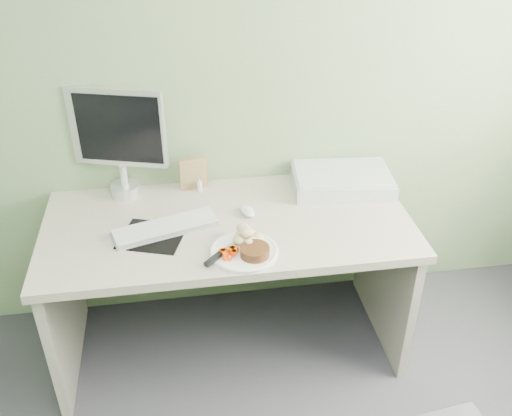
{
  "coord_description": "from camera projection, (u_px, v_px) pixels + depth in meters",
  "views": [
    {
      "loc": [
        -0.19,
        -0.43,
        2.11
      ],
      "look_at": [
        0.1,
        1.5,
        0.87
      ],
      "focal_mm": 40.0,
      "sensor_mm": 36.0,
      "label": 1
    }
  ],
  "objects": [
    {
      "name": "carrot_heap",
      "position": [
        230.0,
        251.0,
        2.24
      ],
      "size": [
        0.08,
        0.08,
        0.04
      ],
      "primitive_type": "cube",
      "rotation": [
        0.0,
        0.0,
        -0.34
      ],
      "color": "#FF4305",
      "rests_on": "plate"
    },
    {
      "name": "potato_pile",
      "position": [
        247.0,
        235.0,
        2.31
      ],
      "size": [
        0.13,
        0.1,
        0.06
      ],
      "primitive_type": "ellipsoid",
      "rotation": [
        0.0,
        0.0,
        -0.17
      ],
      "color": "tan",
      "rests_on": "plate"
    },
    {
      "name": "scanner",
      "position": [
        342.0,
        181.0,
        2.71
      ],
      "size": [
        0.49,
        0.35,
        0.07
      ],
      "primitive_type": "cube",
      "rotation": [
        0.0,
        0.0,
        -0.1
      ],
      "color": "silver",
      "rests_on": "desk"
    },
    {
      "name": "photo_frame",
      "position": [
        193.0,
        174.0,
        2.68
      ],
      "size": [
        0.13,
        0.04,
        0.16
      ],
      "primitive_type": "cube",
      "rotation": [
        0.0,
        0.0,
        0.16
      ],
      "color": "olive",
      "rests_on": "desk"
    },
    {
      "name": "plate",
      "position": [
        244.0,
        252.0,
        2.28
      ],
      "size": [
        0.28,
        0.28,
        0.01
      ],
      "primitive_type": "cylinder",
      "color": "white",
      "rests_on": "desk"
    },
    {
      "name": "computer_mouse",
      "position": [
        248.0,
        211.0,
        2.52
      ],
      "size": [
        0.08,
        0.11,
        0.03
      ],
      "primitive_type": "ellipsoid",
      "rotation": [
        0.0,
        0.0,
        0.29
      ],
      "color": "white",
      "rests_on": "desk"
    },
    {
      "name": "steak_knife",
      "position": [
        219.0,
        254.0,
        2.24
      ],
      "size": [
        0.18,
        0.19,
        0.02
      ],
      "rotation": [
        0.0,
        0.0,
        0.8
      ],
      "color": "silver",
      "rests_on": "plate"
    },
    {
      "name": "monitor",
      "position": [
        119.0,
        137.0,
        2.53
      ],
      "size": [
        0.42,
        0.17,
        0.52
      ],
      "rotation": [
        0.0,
        0.0,
        -0.29
      ],
      "color": "silver",
      "rests_on": "desk"
    },
    {
      "name": "eyedrop_bottle",
      "position": [
        200.0,
        186.0,
        2.68
      ],
      "size": [
        0.02,
        0.02,
        0.07
      ],
      "color": "white",
      "rests_on": "desk"
    },
    {
      "name": "keyboard",
      "position": [
        166.0,
        227.0,
        2.42
      ],
      "size": [
        0.46,
        0.25,
        0.02
      ],
      "primitive_type": "cube",
      "rotation": [
        0.0,
        0.0,
        0.29
      ],
      "color": "white",
      "rests_on": "desk"
    },
    {
      "name": "desk",
      "position": [
        229.0,
        255.0,
        2.58
      ],
      "size": [
        1.6,
        0.75,
        0.73
      ],
      "color": "#B9AA9B",
      "rests_on": "floor"
    },
    {
      "name": "wall_back",
      "position": [
        214.0,
        55.0,
        2.46
      ],
      "size": [
        3.5,
        0.0,
        3.5
      ],
      "primitive_type": "plane",
      "rotation": [
        1.57,
        0.0,
        0.0
      ],
      "color": "gray",
      "rests_on": "floor"
    },
    {
      "name": "mousepad",
      "position": [
        152.0,
        236.0,
        2.38
      ],
      "size": [
        0.31,
        0.29,
        0.0
      ],
      "primitive_type": "cube",
      "rotation": [
        0.0,
        0.0,
        -0.33
      ],
      "color": "black",
      "rests_on": "desk"
    },
    {
      "name": "steak",
      "position": [
        255.0,
        251.0,
        2.24
      ],
      "size": [
        0.15,
        0.15,
        0.04
      ],
      "primitive_type": "cylinder",
      "rotation": [
        0.0,
        0.0,
        -0.39
      ],
      "color": "black",
      "rests_on": "plate"
    }
  ]
}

